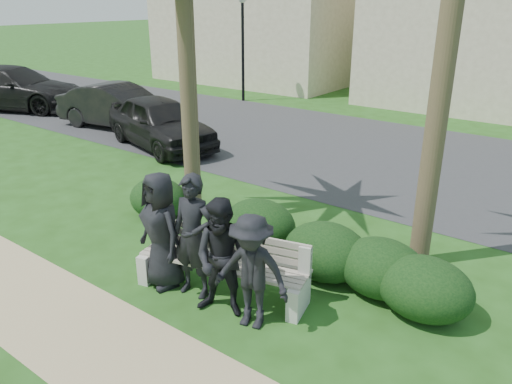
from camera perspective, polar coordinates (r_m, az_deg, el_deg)
ground at (r=7.67m, az=-4.83°, el=-11.20°), size 160.00×160.00×0.00m
footpath at (r=6.71m, az=-15.61°, el=-17.43°), size 30.00×1.60×0.01m
asphalt_street at (r=14.10m, az=17.37°, el=3.33°), size 160.00×8.00×0.01m
stucco_bldg_left at (r=28.05m, az=1.51°, el=20.34°), size 10.40×8.40×7.30m
stucco_bldg_right at (r=23.39m, az=25.19°, el=18.29°), size 8.40×8.40×7.30m
street_lamp at (r=21.49m, az=-1.53°, el=18.14°), size 0.36×0.36×4.29m
park_bench at (r=7.43m, az=-3.80°, el=-8.66°), size 2.71×1.20×0.90m
man_a at (r=7.54m, az=-10.78°, el=-4.31°), size 0.98×0.75×1.80m
man_b at (r=7.21m, az=-7.19°, el=-5.08°), size 0.74×0.55×1.86m
man_c at (r=6.76m, az=-3.73°, el=-7.60°), size 0.99×0.87×1.70m
man_d at (r=6.53m, az=-0.51°, el=-9.14°), size 1.15×0.82×1.61m
hedge_b at (r=10.14m, az=-11.12°, el=-0.60°), size 1.23×1.02×0.81m
hedge_c at (r=8.75m, az=0.39°, el=-3.56°), size 1.34×1.10×0.87m
hedge_d at (r=7.90m, az=8.00°, el=-6.56°), size 1.37×1.14×0.90m
hedge_e at (r=7.63m, az=14.17°, el=-8.25°), size 1.32×1.09×0.86m
hedge_f at (r=7.31m, az=18.74°, el=-10.21°), size 1.32×1.09×0.86m
car_a at (r=14.95m, az=-10.88°, el=7.85°), size 4.64×2.82×1.48m
car_b at (r=17.59m, az=-15.34°, el=9.41°), size 4.58×2.27×1.44m
car_c at (r=22.13m, az=-25.96°, el=10.64°), size 6.15×4.50×1.65m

